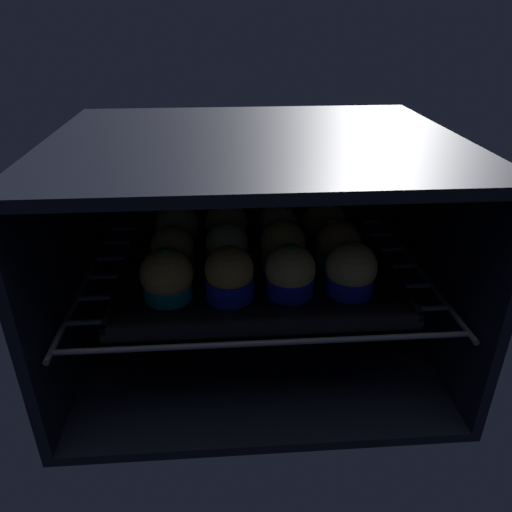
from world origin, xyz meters
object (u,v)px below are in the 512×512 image
Objects in this scene: muffin_row2_col1 at (227,226)px; muffin_row1_col2 at (283,246)px; muffin_row0_col1 at (229,275)px; muffin_row0_col0 at (167,277)px; muffin_row0_col3 at (351,271)px; muffin_row2_col2 at (278,226)px; muffin_row2_col3 at (323,223)px; muffin_row0_col2 at (290,273)px; muffin_row1_col3 at (338,246)px; baking_tray at (256,269)px; muffin_row2_col0 at (178,228)px; muffin_row1_col1 at (227,248)px; muffin_row1_col0 at (173,252)px.

muffin_row1_col2 is at bearing -45.08° from muffin_row2_col1.
muffin_row0_col0 is at bearing 176.45° from muffin_row0_col1.
muffin_row0_col0 is 1.00× the size of muffin_row1_col2.
muffin_row2_col2 is at bearing 117.04° from muffin_row0_col3.
muffin_row0_col0 is 0.99× the size of muffin_row2_col3.
muffin_row0_col2 reaches higher than muffin_row1_col3.
muffin_row2_col3 is (12.37, 8.64, 3.99)cm from baking_tray.
muffin_row0_col1 is 1.00× the size of muffin_row2_col2.
muffin_row0_col0 is 25.96cm from muffin_row0_col3.
muffin_row2_col0 is 1.03× the size of muffin_row2_col2.
muffin_row0_col3 is at bearing -26.75° from muffin_row1_col1.
muffin_row0_col0 is 24.01cm from muffin_row2_col2.
muffin_row0_col0 is 0.96× the size of muffin_row2_col1.
muffin_row0_col3 is (8.69, -0.21, 0.10)cm from muffin_row0_col2.
muffin_row0_col3 is at bearing -62.96° from muffin_row2_col2.
muffin_row1_col2 is at bearing -0.08° from muffin_row1_col0.
muffin_row0_col0 is 1.06× the size of muffin_row1_col0.
muffin_row1_col2 is 18.88cm from muffin_row2_col0.
muffin_row1_col1 is at bearing 4.69° from muffin_row1_col0.
muffin_row0_col2 is 18.58cm from muffin_row2_col1.
muffin_row0_col3 is (25.96, -0.22, 0.14)cm from muffin_row0_col0.
muffin_row0_col0 and muffin_row0_col2 have the same top height.
muffin_row1_col0 is (-25.82, 8.11, -0.10)cm from muffin_row0_col3.
muffin_row2_col1 reaches higher than muffin_row0_col0.
muffin_row2_col2 reaches higher than muffin_row0_col3.
muffin_row1_col0 is at bearing -134.86° from muffin_row2_col1.
muffin_row1_col1 is 7.87cm from muffin_row2_col1.
muffin_row0_col3 is 24.03cm from muffin_row2_col1.
baking_tray is at bearing -3.89° from muffin_row1_col1.
muffin_row2_col3 is (16.73, 17.44, -0.11)cm from muffin_row0_col1.
muffin_row0_col1 is 12.00cm from muffin_row1_col0.
muffin_row1_col0 is 0.91× the size of muffin_row2_col1.
muffin_row1_col1 is (-8.77, 8.59, 0.00)cm from muffin_row0_col2.
muffin_row2_col1 is (0.15, 7.87, 0.33)cm from muffin_row1_col1.
muffin_row0_col3 is 19.55cm from muffin_row1_col1.
muffin_row1_col3 is 19.25cm from muffin_row2_col1.
muffin_row2_col2 reaches higher than muffin_row1_col3.
muffin_row0_col1 is 1.06× the size of muffin_row1_col0.
muffin_row1_col2 is (-8.76, 8.09, 0.22)cm from muffin_row0_col3.
muffin_row2_col0 is at bearing 147.17° from muffin_row0_col3.
muffin_row1_col0 is 26.83cm from muffin_row2_col3.
muffin_row0_col0 is 1.02× the size of muffin_row0_col3.
muffin_row2_col3 is (25.40, 16.91, 0.17)cm from muffin_row0_col0.
muffin_row2_col2 is at bearing 88.70° from muffin_row1_col2.
muffin_row0_col1 is at bearing -89.91° from muffin_row2_col1.
muffin_row2_col3 is at bearing 91.85° from muffin_row0_col3.
muffin_row0_col0 is 16.32cm from muffin_row2_col0.
muffin_row0_col1 reaches higher than muffin_row1_col3.
muffin_row1_col0 is at bearing 135.36° from muffin_row0_col1.
muffin_row1_col2 is 8.77cm from muffin_row1_col3.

